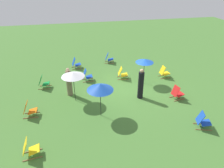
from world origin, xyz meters
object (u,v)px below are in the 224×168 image
deckchair_1 (87,76)px  umbrella_0 (73,74)px  person_1 (141,85)px  umbrella_2 (100,87)px  deckchair_7 (76,64)px  deckchair_2 (122,73)px  deckchair_9 (109,58)px  umbrella_1 (145,61)px  person_0 (69,83)px  deckchair_3 (177,93)px  deckchair_8 (30,149)px  deckchair_6 (164,72)px  deckchair_0 (29,110)px  deckchair_4 (203,121)px  deckchair_5 (43,82)px

deckchair_1 → umbrella_0: size_ratio=0.47×
person_1 → umbrella_2: bearing=-101.4°
deckchair_7 → deckchair_2: bearing=-133.7°
deckchair_9 → umbrella_0: 6.06m
umbrella_1 → person_0: (-0.53, 4.79, -0.75)m
umbrella_0 → person_1: 3.85m
deckchair_2 → umbrella_1: bearing=-120.8°
deckchair_9 → person_1: (-5.61, -0.78, 0.50)m
deckchair_3 → deckchair_8: 8.23m
umbrella_2 → deckchair_6: bearing=-55.4°
deckchair_0 → deckchair_4: bearing=-105.2°
deckchair_5 → person_1: bearing=-107.0°
person_0 → deckchair_7: bearing=-122.7°
deckchair_3 → umbrella_1: umbrella_1 is taller
deckchair_4 → person_1: bearing=50.2°
umbrella_0 → umbrella_1: 4.68m
deckchair_0 → deckchair_6: same height
deckchair_7 → umbrella_2: size_ratio=0.45×
deckchair_0 → deckchair_5: size_ratio=1.00×
umbrella_0 → person_1: bearing=-97.2°
deckchair_1 → umbrella_2: umbrella_2 is taller
deckchair_5 → person_0: size_ratio=0.47×
deckchair_3 → person_1: (0.55, 2.05, 0.50)m
deckchair_3 → deckchair_9: size_ratio=0.99×
deckchair_9 → deckchair_8: bearing=163.4°
deckchair_3 → umbrella_0: (1.02, 5.79, 1.29)m
umbrella_2 → person_1: same height
deckchair_6 → person_1: person_1 is taller
deckchair_3 → umbrella_1: 2.84m
deckchair_3 → person_0: (1.70, 6.06, 0.46)m
deckchair_8 → person_0: bearing=-28.1°
deckchair_6 → umbrella_2: size_ratio=0.45×
deckchair_9 → person_0: bearing=156.4°
deckchair_0 → deckchair_8: (-2.77, -0.38, 0.00)m
deckchair_7 → umbrella_2: 6.48m
deckchair_9 → person_0: size_ratio=0.48×
deckchair_1 → deckchair_2: 2.42m
umbrella_0 → deckchair_0: bearing=112.8°
deckchair_1 → umbrella_0: umbrella_0 is taller
deckchair_0 → person_1: 6.13m
deckchair_6 → umbrella_1: 2.16m
deckchair_8 → umbrella_1: (4.97, -6.49, 1.21)m
person_1 → deckchair_1: bearing=-172.2°
deckchair_5 → person_1: person_1 is taller
deckchair_8 → deckchair_2: bearing=-48.9°
deckchair_3 → umbrella_0: size_ratio=0.47×
deckchair_0 → deckchair_1: (3.31, -3.26, 0.00)m
deckchair_2 → umbrella_2: umbrella_2 is taller
deckchair_6 → umbrella_2: 6.22m
deckchair_0 → deckchair_4: same height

